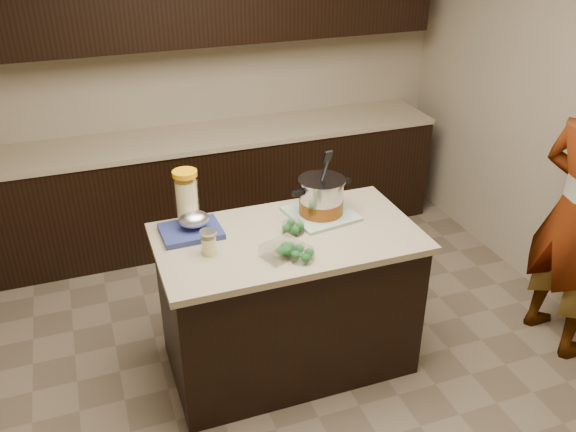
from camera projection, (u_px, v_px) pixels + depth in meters
name	position (u px, v px, depth m)	size (l,w,h in m)	color
ground_plane	(288.00, 360.00, 3.80)	(4.00, 4.00, 0.00)	brown
room_shell	(288.00, 92.00, 2.99)	(4.04, 4.04, 2.72)	tan
back_cabinets	(213.00, 126.00, 4.79)	(3.60, 0.63, 2.33)	black
island	(288.00, 301.00, 3.59)	(1.46, 0.81, 0.90)	black
dish_towel	(321.00, 214.00, 3.57)	(0.36, 0.36, 0.02)	#4E7554
stock_pot	(321.00, 199.00, 3.53)	(0.38, 0.32, 0.39)	#B7B7BC
lemonade_pitcher	(187.00, 201.00, 3.40)	(0.18, 0.18, 0.33)	#E1D789
mason_jar	(209.00, 243.00, 3.18)	(0.10, 0.10, 0.14)	#E1D789
broccoli_tub_left	(293.00, 228.00, 3.39)	(0.16, 0.16, 0.06)	silver
broccoli_tub_right	(302.00, 255.00, 3.14)	(0.15, 0.15, 0.06)	silver
broccoli_tub_rect	(282.00, 250.00, 3.17)	(0.24, 0.21, 0.07)	silver
blue_tray	(192.00, 227.00, 3.37)	(0.34, 0.27, 0.12)	navy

